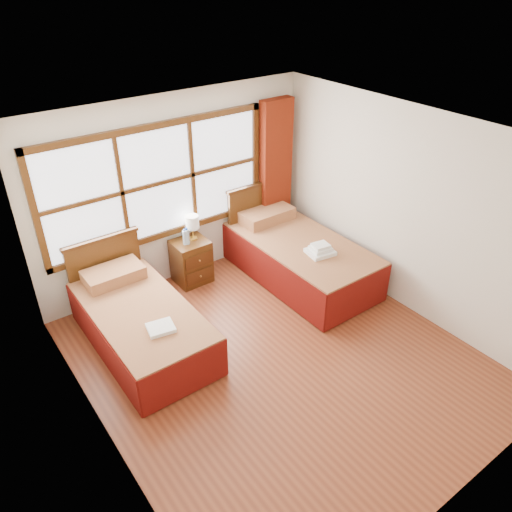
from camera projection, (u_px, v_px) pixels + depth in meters
floor at (278, 358)px, 5.79m from camera, size 4.50×4.50×0.00m
ceiling at (285, 141)px, 4.44m from camera, size 4.50×4.50×0.00m
wall_back at (175, 192)px, 6.66m from camera, size 4.00×0.00×4.00m
wall_left at (92, 341)px, 4.10m from camera, size 0.00×4.50×4.50m
wall_right at (407, 212)px, 6.13m from camera, size 0.00×4.50×4.50m
window at (158, 183)px, 6.41m from camera, size 3.16×0.06×1.56m
curtain at (275, 177)px, 7.45m from camera, size 0.50×0.16×2.30m
bed_left at (140, 322)px, 5.88m from camera, size 1.05×2.07×1.02m
bed_right at (297, 256)px, 7.10m from camera, size 1.16×2.25×1.13m
nightstand at (192, 261)px, 7.01m from camera, size 0.48×0.47×0.64m
towels_left at (161, 328)px, 5.38m from camera, size 0.32×0.30×0.04m
towels_right at (320, 250)px, 6.61m from camera, size 0.38×0.35×0.14m
lamp at (192, 223)px, 6.78m from camera, size 0.18×0.18×0.36m
bottle_near at (187, 237)px, 6.74m from camera, size 0.07×0.07×0.25m
bottle_far at (185, 237)px, 6.73m from camera, size 0.06×0.06×0.23m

